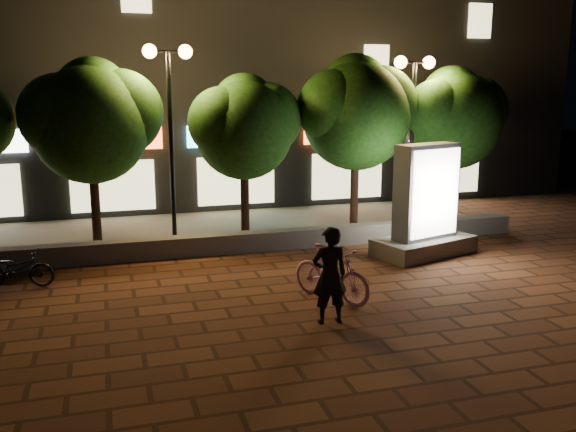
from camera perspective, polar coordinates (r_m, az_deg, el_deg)
name	(u,v)px	position (r m, az deg, el deg)	size (l,w,h in m)	color
ground	(281,302)	(12.41, -0.69, -7.98)	(80.00, 80.00, 0.00)	brown
retaining_wall	(238,242)	(16.05, -4.61, -2.44)	(16.00, 0.45, 0.50)	slate
sidewalk	(221,229)	(18.48, -6.21, -1.21)	(16.00, 5.00, 0.08)	slate
building_block	(187,65)	(24.43, -9.35, 13.61)	(28.00, 8.12, 11.30)	black
tree_left	(92,117)	(16.70, -17.65, 8.71)	(3.60, 3.00, 4.89)	#331D13
tree_mid	(245,123)	(17.12, -3.99, 8.54)	(3.24, 2.70, 4.50)	#331D13
tree_right	(357,109)	(18.12, 6.40, 9.79)	(3.72, 3.10, 5.07)	#331D13
tree_far_right	(455,115)	(19.59, 15.15, 9.03)	(3.48, 2.90, 4.76)	#331D13
street_lamp_left	(169,94)	(16.51, -10.92, 11.05)	(1.26, 0.36, 5.18)	black
street_lamp_right	(413,97)	(18.58, 11.51, 10.69)	(1.26, 0.36, 4.98)	black
ad_kiosk	(425,211)	(15.96, 12.56, 0.50)	(2.87, 2.02, 2.82)	slate
scooter_pink	(331,274)	(12.37, 4.01, -5.33)	(0.53, 1.87, 1.12)	#EF95D2
rider	(330,275)	(11.14, 3.87, -5.48)	(0.65, 0.43, 1.79)	black
scooter_parked	(17,269)	(14.41, -23.77, -4.48)	(0.54, 1.55, 0.81)	black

